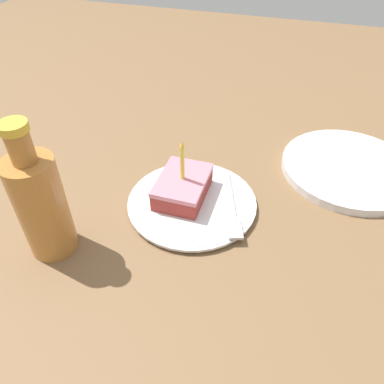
{
  "coord_description": "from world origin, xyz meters",
  "views": [
    {
      "loc": [
        -0.18,
        0.46,
        0.47
      ],
      "look_at": [
        -0.03,
        -0.02,
        0.03
      ],
      "focal_mm": 35.0,
      "sensor_mm": 36.0,
      "label": 1
    }
  ],
  "objects_px": {
    "plate": "(192,203)",
    "cake_slice": "(183,186)",
    "bottle": "(41,204)",
    "fork": "(231,207)",
    "side_plate": "(349,168)"
  },
  "relations": [
    {
      "from": "side_plate",
      "to": "bottle",
      "type": "bearing_deg",
      "value": 37.22
    },
    {
      "from": "cake_slice",
      "to": "side_plate",
      "type": "relative_size",
      "value": 0.44
    },
    {
      "from": "fork",
      "to": "bottle",
      "type": "xyz_separation_m",
      "value": [
        0.26,
        0.16,
        0.08
      ]
    },
    {
      "from": "plate",
      "to": "cake_slice",
      "type": "height_order",
      "value": "cake_slice"
    },
    {
      "from": "bottle",
      "to": "fork",
      "type": "bearing_deg",
      "value": -148.44
    },
    {
      "from": "side_plate",
      "to": "plate",
      "type": "bearing_deg",
      "value": 34.93
    },
    {
      "from": "fork",
      "to": "side_plate",
      "type": "xyz_separation_m",
      "value": [
        -0.2,
        -0.19,
        -0.01
      ]
    },
    {
      "from": "plate",
      "to": "side_plate",
      "type": "height_order",
      "value": "side_plate"
    },
    {
      "from": "cake_slice",
      "to": "bottle",
      "type": "relative_size",
      "value": 0.51
    },
    {
      "from": "plate",
      "to": "side_plate",
      "type": "relative_size",
      "value": 0.88
    },
    {
      "from": "cake_slice",
      "to": "fork",
      "type": "xyz_separation_m",
      "value": [
        -0.09,
        0.01,
        -0.02
      ]
    },
    {
      "from": "bottle",
      "to": "side_plate",
      "type": "xyz_separation_m",
      "value": [
        -0.46,
        -0.35,
        -0.09
      ]
    },
    {
      "from": "bottle",
      "to": "side_plate",
      "type": "distance_m",
      "value": 0.58
    },
    {
      "from": "plate",
      "to": "fork",
      "type": "xyz_separation_m",
      "value": [
        -0.07,
        -0.0,
        0.01
      ]
    },
    {
      "from": "fork",
      "to": "side_plate",
      "type": "bearing_deg",
      "value": -136.58
    }
  ]
}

